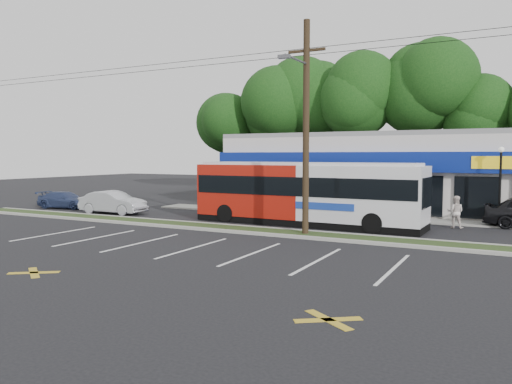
{
  "coord_description": "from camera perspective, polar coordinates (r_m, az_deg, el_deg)",
  "views": [
    {
      "loc": [
        11.74,
        -20.75,
        3.8
      ],
      "look_at": [
        -1.72,
        5.0,
        1.65
      ],
      "focal_mm": 35.0,
      "sensor_mm": 36.0,
      "label": 1
    }
  ],
  "objects": [
    {
      "name": "ground",
      "position": [
        24.14,
        -1.89,
        -4.83
      ],
      "size": [
        120.0,
        120.0,
        0.0
      ],
      "primitive_type": "plane",
      "color": "black",
      "rests_on": "ground"
    },
    {
      "name": "grass_strip",
      "position": [
        25.0,
        -0.76,
        -4.38
      ],
      "size": [
        40.0,
        1.6,
        0.12
      ],
      "primitive_type": "cube",
      "color": "#233A17",
      "rests_on": "ground"
    },
    {
      "name": "curb_south",
      "position": [
        24.26,
        -1.71,
        -4.62
      ],
      "size": [
        40.0,
        0.25,
        0.14
      ],
      "primitive_type": "cube",
      "color": "#9E9E93",
      "rests_on": "ground"
    },
    {
      "name": "curb_north",
      "position": [
        25.74,
        0.14,
        -4.11
      ],
      "size": [
        40.0,
        0.25,
        0.14
      ],
      "primitive_type": "cube",
      "color": "#9E9E93",
      "rests_on": "ground"
    },
    {
      "name": "sidewalk",
      "position": [
        30.73,
        14.73,
        -2.92
      ],
      "size": [
        32.0,
        2.2,
        0.1
      ],
      "primitive_type": "cube",
      "color": "#9E9E93",
      "rests_on": "ground"
    },
    {
      "name": "strip_mall",
      "position": [
        37.21,
        17.94,
        2.25
      ],
      "size": [
        25.0,
        12.55,
        5.3
      ],
      "color": "silver",
      "rests_on": "ground"
    },
    {
      "name": "utility_pole",
      "position": [
        23.49,
        5.3,
        8.15
      ],
      "size": [
        50.0,
        2.77,
        10.0
      ],
      "color": "black",
      "rests_on": "ground"
    },
    {
      "name": "lamp_post",
      "position": [
        29.58,
        26.15,
        1.61
      ],
      "size": [
        0.3,
        0.3,
        4.25
      ],
      "color": "black",
      "rests_on": "ground"
    },
    {
      "name": "tree_line",
      "position": [
        47.61,
        18.37,
        9.58
      ],
      "size": [
        46.76,
        6.76,
        11.83
      ],
      "color": "black",
      "rests_on": "ground"
    },
    {
      "name": "metrobus",
      "position": [
        27.28,
        5.74,
        0.02
      ],
      "size": [
        12.77,
        3.05,
        3.41
      ],
      "rotation": [
        0.0,
        0.0,
        -0.03
      ],
      "color": "#A4170C",
      "rests_on": "ground"
    },
    {
      "name": "car_silver",
      "position": [
        33.68,
        -16.04,
        -1.15
      ],
      "size": [
        4.6,
        1.92,
        1.48
      ],
      "primitive_type": "imported",
      "rotation": [
        0.0,
        0.0,
        1.65
      ],
      "color": "#AEB0B6",
      "rests_on": "ground"
    },
    {
      "name": "car_blue",
      "position": [
        38.2,
        -20.94,
        -0.85
      ],
      "size": [
        4.37,
        2.28,
        1.21
      ],
      "primitive_type": "imported",
      "rotation": [
        0.0,
        0.0,
        1.72
      ],
      "color": "navy",
      "rests_on": "ground"
    },
    {
      "name": "pedestrian_a",
      "position": [
        28.62,
        12.45,
        -1.7
      ],
      "size": [
        0.74,
        0.58,
        1.79
      ],
      "primitive_type": "imported",
      "rotation": [
        0.0,
        0.0,
        3.39
      ],
      "color": "white",
      "rests_on": "ground"
    },
    {
      "name": "pedestrian_b",
      "position": [
        28.0,
        21.83,
        -2.13
      ],
      "size": [
        0.83,
        0.64,
        1.7
      ],
      "primitive_type": "imported",
      "rotation": [
        0.0,
        0.0,
        3.14
      ],
      "color": "silver",
      "rests_on": "ground"
    }
  ]
}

